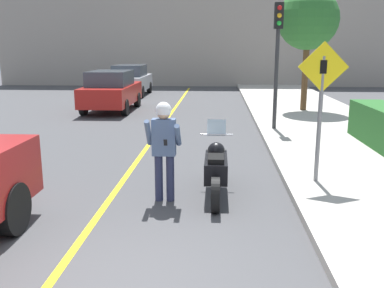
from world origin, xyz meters
TOP-DOWN VIEW (x-y plane):
  - road_center_line at (-0.60, 6.00)m, footprint 0.12×36.00m
  - building_backdrop at (0.00, 26.00)m, footprint 28.00×1.20m
  - motorcycle at (1.27, 3.29)m, footprint 0.62×2.28m
  - person_biker at (0.38, 2.92)m, footprint 0.59×0.48m
  - crossing_sign at (3.18, 3.78)m, footprint 0.91×0.08m
  - traffic_light at (3.07, 9.18)m, footprint 0.26×0.30m
  - street_tree at (4.76, 13.36)m, footprint 2.37×2.37m
  - parked_car_red at (-3.18, 13.57)m, footprint 1.88×4.20m
  - parked_car_silver at (-3.59, 19.61)m, footprint 1.88×4.20m

SIDE VIEW (x-z plane):
  - road_center_line at x=-0.60m, z-range 0.00..0.01m
  - motorcycle at x=1.27m, z-range -0.14..1.13m
  - parked_car_red at x=-3.18m, z-range 0.02..1.70m
  - parked_car_silver at x=-3.59m, z-range 0.02..1.70m
  - person_biker at x=0.38m, z-range 0.20..1.94m
  - crossing_sign at x=3.18m, z-range 0.41..3.00m
  - traffic_light at x=3.07m, z-range 0.88..4.66m
  - building_backdrop at x=0.00m, z-range 0.00..6.93m
  - street_tree at x=4.76m, z-range 1.30..6.04m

